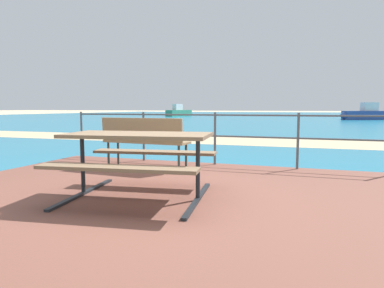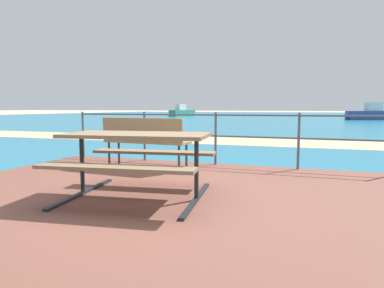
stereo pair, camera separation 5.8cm
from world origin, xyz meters
TOP-DOWN VIEW (x-y plane):
  - ground_plane at (0.00, 0.00)m, footprint 240.00×240.00m
  - patio_paving at (0.00, 0.00)m, footprint 6.40×5.20m
  - sea_water at (0.00, 40.00)m, footprint 90.00×90.00m
  - beach_strip at (0.00, 7.65)m, footprint 54.03×3.43m
  - picnic_table at (-0.22, -0.12)m, footprint 1.86×1.74m
  - park_bench at (-1.05, 1.64)m, footprint 1.57×0.50m
  - railing_fence at (0.00, 2.47)m, footprint 5.94×0.04m
  - boat_near at (-15.07, 39.25)m, footprint 1.91×5.60m
  - boat_mid at (6.23, 31.58)m, footprint 4.65×3.05m

SIDE VIEW (x-z plane):
  - ground_plane at x=0.00m, z-range 0.00..0.00m
  - sea_water at x=0.00m, z-range 0.00..0.01m
  - beach_strip at x=0.00m, z-range 0.00..0.01m
  - patio_paving at x=0.00m, z-range 0.00..0.06m
  - boat_near at x=-15.07m, z-range -0.27..1.32m
  - boat_mid at x=6.23m, z-range -0.24..1.35m
  - park_bench at x=-1.05m, z-range 0.16..1.05m
  - picnic_table at x=-0.22m, z-range 0.27..1.02m
  - railing_fence at x=0.00m, z-range 0.20..1.17m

